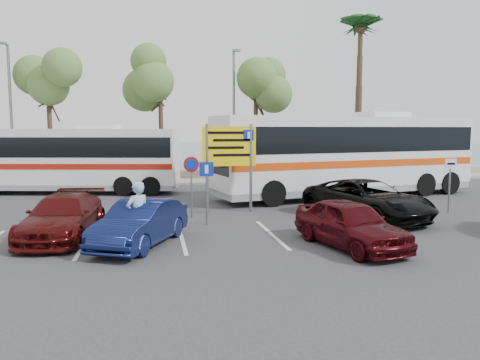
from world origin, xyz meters
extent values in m
plane|color=#303032|center=(0.00, 0.00, 0.00)|extent=(120.00, 120.00, 0.00)
cube|color=#99958B|center=(0.00, 14.00, 0.07)|extent=(44.00, 2.40, 0.15)
cube|color=#A39982|center=(0.00, 16.00, 0.30)|extent=(48.00, 0.80, 0.60)
plane|color=#435A6C|center=(0.00, 60.00, 0.01)|extent=(140.00, 140.00, 0.00)
cylinder|color=#382619|center=(-8.00, 14.00, 2.67)|extent=(0.28, 0.28, 5.04)
cylinder|color=#382619|center=(-1.50, 14.00, 2.95)|extent=(0.28, 0.28, 5.60)
cylinder|color=#382619|center=(4.50, 14.00, 2.74)|extent=(0.28, 0.28, 5.18)
cylinder|color=#382619|center=(11.50, 14.00, 5.15)|extent=(0.48, 0.48, 10.00)
cylinder|color=slate|center=(-10.00, 13.60, 4.15)|extent=(0.16, 0.16, 8.00)
cylinder|color=slate|center=(-10.00, 13.15, 8.10)|extent=(0.12, 0.90, 0.12)
cube|color=slate|center=(-10.00, 12.65, 8.05)|extent=(0.45, 0.25, 0.12)
cylinder|color=slate|center=(3.00, 13.60, 4.15)|extent=(0.16, 0.16, 8.00)
cylinder|color=slate|center=(3.00, 13.15, 8.10)|extent=(0.12, 0.90, 0.12)
cube|color=slate|center=(3.00, 12.65, 8.05)|extent=(0.45, 0.25, 0.12)
cylinder|color=slate|center=(0.10, 3.20, 1.80)|extent=(0.12, 0.12, 3.60)
cylinder|color=slate|center=(1.90, 3.20, 1.80)|extent=(0.12, 0.12, 3.60)
cube|color=yellow|center=(1.00, 3.20, 2.70)|extent=(2.20, 0.06, 1.60)
cube|color=#0C2699|center=(1.80, 3.16, 3.15)|extent=(0.42, 0.01, 0.42)
cylinder|color=slate|center=(-0.60, 2.40, 1.10)|extent=(0.07, 0.07, 2.20)
cylinder|color=#B20C0C|center=(-0.60, 2.37, 2.05)|extent=(0.60, 0.03, 0.60)
cylinder|color=slate|center=(-0.20, 0.80, 1.10)|extent=(0.07, 0.07, 2.20)
cube|color=#0C2699|center=(-0.20, 0.78, 2.00)|extent=(0.50, 0.03, 0.50)
cylinder|color=slate|center=(9.80, 1.50, 1.10)|extent=(0.07, 0.07, 2.20)
cube|color=white|center=(9.80, 1.48, 2.00)|extent=(0.50, 0.03, 0.40)
cube|color=white|center=(-6.50, 10.50, 1.96)|extent=(11.87, 4.68, 2.86)
cube|color=black|center=(-6.50, 10.50, 2.47)|extent=(11.65, 4.68, 1.02)
cube|color=#A2190C|center=(-6.50, 10.50, 1.50)|extent=(11.76, 4.69, 0.29)
cube|color=gray|center=(-6.50, 10.50, 0.53)|extent=(11.75, 4.64, 0.53)
cube|color=white|center=(-6.50, 10.50, 3.50)|extent=(2.20, 1.90, 0.23)
cube|color=white|center=(7.50, 6.50, 2.30)|extent=(13.93, 5.60, 3.35)
cube|color=black|center=(7.50, 6.50, 2.90)|extent=(13.67, 5.58, 1.19)
cube|color=#D6430C|center=(7.50, 6.50, 1.76)|extent=(13.80, 5.60, 0.34)
cube|color=gray|center=(7.50, 6.50, 0.62)|extent=(13.79, 5.54, 0.62)
cube|color=white|center=(7.50, 6.50, 4.11)|extent=(2.59, 2.24, 0.27)
imported|color=#101A4D|center=(-2.43, -1.73, 0.67)|extent=(2.98, 4.28, 1.34)
imported|color=#490C0C|center=(-4.83, -0.34, 0.67)|extent=(2.42, 4.83, 1.35)
imported|color=#43090E|center=(3.50, -3.06, 0.69)|extent=(2.52, 4.34, 1.39)
imported|color=black|center=(5.90, 0.82, 0.74)|extent=(4.12, 5.86, 1.48)
imported|color=#93B0D6|center=(-2.50, -2.00, 0.96)|extent=(0.84, 0.76, 1.92)
imported|color=#33374D|center=(11.00, 6.50, 0.77)|extent=(0.88, 0.94, 1.55)
camera|label=1|loc=(-2.04, -15.46, 3.41)|focal=35.00mm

